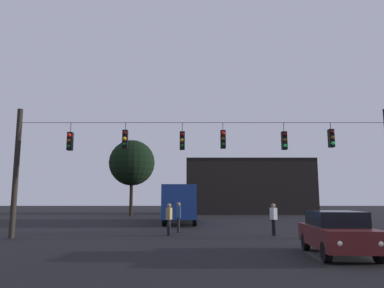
% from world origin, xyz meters
% --- Properties ---
extents(ground_plane, '(168.00, 168.00, 0.00)m').
position_xyz_m(ground_plane, '(0.00, 24.50, 0.00)').
color(ground_plane, black).
rests_on(ground_plane, ground).
extents(overhead_signal_span, '(19.65, 0.44, 6.66)m').
position_xyz_m(overhead_signal_span, '(-0.01, 13.90, 3.97)').
color(overhead_signal_span, black).
rests_on(overhead_signal_span, ground).
extents(city_bus, '(2.59, 11.01, 3.00)m').
position_xyz_m(city_bus, '(-1.53, 26.47, 1.87)').
color(city_bus, navy).
rests_on(city_bus, ground).
extents(car_near_right, '(2.15, 4.45, 1.52)m').
position_xyz_m(car_near_right, '(4.48, 8.08, 0.80)').
color(car_near_right, '#511919').
rests_on(car_near_right, ground).
extents(pedestrian_crossing_left, '(0.34, 0.42, 1.71)m').
position_xyz_m(pedestrian_crossing_left, '(-1.84, 15.34, 0.97)').
color(pedestrian_crossing_left, black).
rests_on(pedestrian_crossing_left, ground).
extents(pedestrian_crossing_center, '(0.25, 0.37, 1.76)m').
position_xyz_m(pedestrian_crossing_center, '(-1.37, 16.91, 1.00)').
color(pedestrian_crossing_center, black).
rests_on(pedestrian_crossing_center, ground).
extents(pedestrian_crossing_right, '(0.36, 0.42, 1.71)m').
position_xyz_m(pedestrian_crossing_right, '(3.85, 15.21, 0.97)').
color(pedestrian_crossing_right, black).
rests_on(pedestrian_crossing_right, ground).
extents(corner_building, '(17.08, 8.61, 7.34)m').
position_xyz_m(corner_building, '(7.23, 46.76, 3.67)').
color(corner_building, black).
rests_on(corner_building, ground).
extents(tree_left_silhouette, '(5.38, 5.38, 8.91)m').
position_xyz_m(tree_left_silhouette, '(-7.69, 38.16, 6.21)').
color(tree_left_silhouette, black).
rests_on(tree_left_silhouette, ground).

